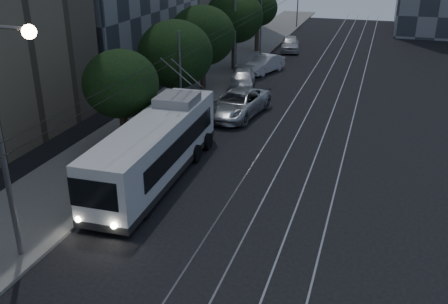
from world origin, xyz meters
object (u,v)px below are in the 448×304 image
Objects in this scene: trolleybus at (157,147)px; car_white_a at (240,104)px; car_white_b at (243,79)px; streetlamp_near at (6,122)px; car_white_d at (290,44)px; pickup_silver at (238,103)px; car_white_c at (264,64)px; streetlamp_far at (240,10)px.

car_white_a is at bearing 82.38° from trolleybus.
car_white_b is 0.51× the size of streetlamp_near.
streetlamp_near reaches higher than car_white_b.
car_white_a is 19.31m from streetlamp_near.
streetlamp_near is (-2.08, -39.53, 4.59)m from car_white_d.
pickup_silver is 11.96m from car_white_c.
streetlamp_far is (-1.63, -2.25, 4.84)m from car_white_c.
pickup_silver is at bearing 82.04° from trolleybus.
car_white_a is 21.01m from car_white_d.
car_white_d is at bearing 75.92° from car_white_a.
car_white_d is at bearing 75.26° from car_white_b.
car_white_c is 9.70m from car_white_d.
trolleybus reaches higher than car_white_a.
car_white_c reaches higher than car_white_b.
trolleybus is at bearing -99.36° from car_white_b.
car_white_d is (0.44, 9.69, 0.02)m from car_white_c.
car_white_b is 14.82m from car_white_d.
car_white_c is at bearing 103.65° from pickup_silver.
pickup_silver is 1.32× the size of car_white_d.
pickup_silver is 0.63m from car_white_a.
car_white_a is 0.83× the size of car_white_c.
car_white_a is (0.00, 0.60, -0.19)m from pickup_silver.
pickup_silver is 7.00m from car_white_b.
streetlamp_far is at bearing 90.80° from car_white_a.
car_white_d reaches higher than car_white_a.
car_white_d is at bearing 87.34° from trolleybus.
car_white_c is (0.52, 5.10, 0.10)m from car_white_b.
car_white_a is at bearing 98.54° from pickup_silver.
streetlamp_far reaches higher than pickup_silver.
car_white_d is 0.52× the size of streetlamp_near.
car_white_c is 0.52× the size of streetlamp_near.
car_white_d is at bearing 86.99° from streetlamp_near.
car_white_b is (-1.59, 6.81, -0.18)m from pickup_silver.
streetlamp_far reaches higher than car_white_a.
streetlamp_near is at bearing -90.04° from pickup_silver.
car_white_c is 5.58m from streetlamp_far.
car_white_c is (-1.07, 11.92, -0.08)m from pickup_silver.
trolleybus is 31.77m from car_white_d.
car_white_b is at bearing 87.41° from streetlamp_near.
streetlamp_far is (-2.70, 9.66, 4.75)m from pickup_silver.
pickup_silver is at bearing -66.07° from car_white_c.
car_white_b is 5.81m from streetlamp_far.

